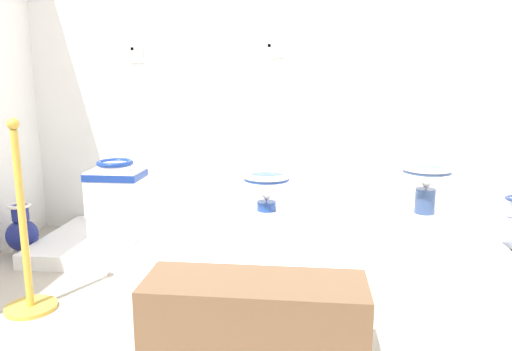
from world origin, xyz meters
The scene contains 13 objects.
wall_back centered at (1.97, 2.69, 1.41)m, with size 4.14×0.06×2.83m, color white.
display_platform centered at (1.97, 2.17, 0.05)m, with size 3.33×0.95×0.10m, color white.
plinth_block_broad_patterned centered at (0.88, 2.10, 0.20)m, with size 0.31×0.37×0.19m, color white.
antique_toilet_broad_patterned centered at (0.88, 2.10, 0.49)m, with size 0.38×0.29×0.39m.
plinth_block_rightmost centered at (1.96, 2.17, 0.19)m, with size 0.36×0.35×0.18m, color white.
antique_toilet_rightmost centered at (1.96, 2.17, 0.49)m, with size 0.35×0.35×0.33m.
plinth_block_tall_cobalt centered at (3.05, 2.19, 0.19)m, with size 0.38×0.30×0.17m, color white.
antique_toilet_tall_cobalt centered at (3.05, 2.19, 0.55)m, with size 0.34×0.34×0.41m.
info_placard_first centered at (0.88, 2.66, 1.44)m, with size 0.11×0.01×0.13m.
info_placard_second centered at (1.97, 2.66, 1.47)m, with size 0.13×0.01×0.11m.
decorative_vase_companion centered at (0.20, 1.99, 0.17)m, with size 0.22×0.22×0.38m.
stanchion_post_near_left centered at (0.73, 1.18, 0.30)m, with size 0.28×0.28×1.07m.
museum_bench centered at (2.03, 0.79, 0.20)m, with size 0.98×0.36×0.40m, color brown.
Camera 1 is at (2.25, -1.20, 1.28)m, focal length 34.46 mm.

